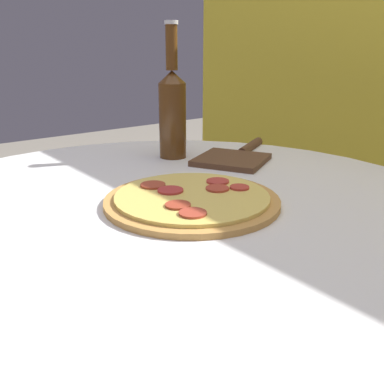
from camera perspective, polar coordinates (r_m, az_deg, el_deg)
table at (r=0.77m, az=-2.95°, el=-14.32°), size 1.02×1.02×0.68m
pizza at (r=0.69m, az=0.00°, el=-0.94°), size 0.29×0.29×0.02m
beer_bottle at (r=0.98m, az=-2.63°, el=10.97°), size 0.06×0.06×0.30m
pizza_paddle at (r=0.98m, az=5.87°, el=4.71°), size 0.20×0.29×0.02m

